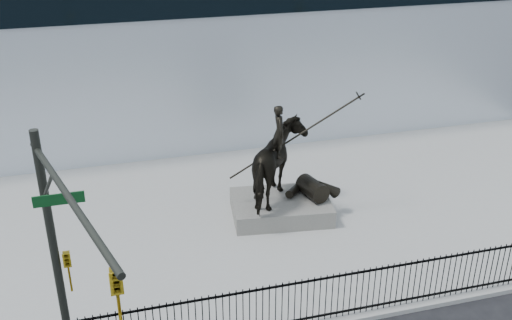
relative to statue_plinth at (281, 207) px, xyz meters
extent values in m
cube|color=#9B9B98|center=(-0.16, 0.00, -0.40)|extent=(30.00, 12.00, 0.15)
cube|color=silver|center=(-0.16, 13.00, 4.02)|extent=(44.00, 14.00, 9.00)
cube|color=black|center=(-0.16, -5.75, -0.18)|extent=(22.00, 0.05, 0.05)
cube|color=black|center=(-0.16, -5.75, 1.07)|extent=(22.00, 0.05, 0.05)
cube|color=black|center=(-0.16, -5.75, 0.42)|extent=(22.00, 0.03, 1.50)
cube|color=#63605A|center=(0.00, 0.00, 0.00)|extent=(3.76, 2.82, 0.65)
imported|color=black|center=(0.00, 0.00, 1.71)|extent=(2.69, 3.04, 2.77)
imported|color=black|center=(-0.11, 0.01, 2.98)|extent=(0.53, 0.74, 1.88)
cylinder|color=black|center=(0.38, -0.05, 2.69)|extent=(4.43, 0.65, 2.82)
cylinder|color=black|center=(-7.16, -6.80, 3.02)|extent=(0.18, 0.18, 7.00)
cylinder|color=black|center=(-6.56, -8.92, 6.12)|extent=(1.47, 4.84, 0.12)
imported|color=gold|center=(-5.96, -11.05, 5.49)|extent=(0.18, 0.22, 1.10)
imported|color=gold|center=(-6.94, -6.80, 3.22)|extent=(0.16, 0.20, 1.00)
cube|color=#0C3F19|center=(-6.80, -8.00, 5.62)|extent=(0.90, 0.03, 0.22)
camera|label=1|loc=(-5.90, -17.93, 10.81)|focal=42.00mm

